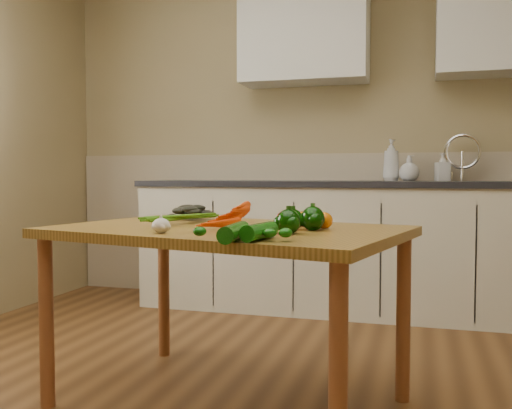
{
  "coord_description": "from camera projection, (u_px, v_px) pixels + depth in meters",
  "views": [
    {
      "loc": [
        0.72,
        -1.74,
        0.94
      ],
      "look_at": [
        0.01,
        0.69,
        0.81
      ],
      "focal_mm": 40.0,
      "sensor_mm": 36.0,
      "label": 1
    }
  ],
  "objects": [
    {
      "name": "room",
      "position": [
        212.0,
        89.0,
        2.02
      ],
      "size": [
        4.04,
        5.04,
        2.64
      ],
      "color": "brown",
      "rests_on": "ground"
    },
    {
      "name": "counter_run",
      "position": [
        344.0,
        245.0,
        3.93
      ],
      "size": [
        2.84,
        0.64,
        1.14
      ],
      "color": "beige",
      "rests_on": "ground"
    },
    {
      "name": "upper_cabinets",
      "position": [
        392.0,
        27.0,
        3.9
      ],
      "size": [
        2.15,
        0.35,
        0.7
      ],
      "color": "silver",
      "rests_on": "room"
    },
    {
      "name": "table",
      "position": [
        227.0,
        247.0,
        2.31
      ],
      "size": [
        1.52,
        1.15,
        0.73
      ],
      "rotation": [
        0.0,
        0.0,
        -0.22
      ],
      "color": "olive",
      "rests_on": "ground"
    },
    {
      "name": "soap_bottle_a",
      "position": [
        391.0,
        160.0,
        3.94
      ],
      "size": [
        0.14,
        0.15,
        0.29
      ],
      "primitive_type": "imported",
      "rotation": [
        0.0,
        0.0,
        2.75
      ],
      "color": "silver",
      "rests_on": "counter_run"
    },
    {
      "name": "soap_bottle_b",
      "position": [
        443.0,
        167.0,
        3.88
      ],
      "size": [
        0.11,
        0.11,
        0.19
      ],
      "primitive_type": "imported",
      "rotation": [
        0.0,
        0.0,
        3.45
      ],
      "color": "silver",
      "rests_on": "counter_run"
    },
    {
      "name": "soap_bottle_c",
      "position": [
        409.0,
        168.0,
        3.88
      ],
      "size": [
        0.17,
        0.17,
        0.17
      ],
      "primitive_type": "imported",
      "rotation": [
        0.0,
        0.0,
        1.19
      ],
      "color": "silver",
      "rests_on": "counter_run"
    },
    {
      "name": "carrot_bunch",
      "position": [
        214.0,
        218.0,
        2.36
      ],
      "size": [
        0.29,
        0.25,
        0.07
      ],
      "primitive_type": null,
      "rotation": [
        0.0,
        0.0,
        -0.22
      ],
      "color": "#EC4005",
      "rests_on": "table"
    },
    {
      "name": "leafy_greens",
      "position": [
        190.0,
        209.0,
        2.68
      ],
      "size": [
        0.19,
        0.18,
        0.1
      ],
      "primitive_type": null,
      "color": "black",
      "rests_on": "table"
    },
    {
      "name": "garlic_bulb",
      "position": [
        161.0,
        226.0,
        2.07
      ],
      "size": [
        0.07,
        0.07,
        0.06
      ],
      "primitive_type": "ellipsoid",
      "color": "beige",
      "rests_on": "table"
    },
    {
      "name": "pepper_a",
      "position": [
        293.0,
        220.0,
        2.19
      ],
      "size": [
        0.08,
        0.08,
        0.08
      ],
      "primitive_type": "sphere",
      "color": "black",
      "rests_on": "table"
    },
    {
      "name": "pepper_b",
      "position": [
        313.0,
        219.0,
        2.17
      ],
      "size": [
        0.09,
        0.09,
        0.09
      ],
      "primitive_type": "sphere",
      "color": "black",
      "rests_on": "table"
    },
    {
      "name": "pepper_c",
      "position": [
        288.0,
        222.0,
        2.04
      ],
      "size": [
        0.09,
        0.09,
        0.09
      ],
      "primitive_type": "sphere",
      "color": "black",
      "rests_on": "table"
    },
    {
      "name": "tomato_a",
      "position": [
        284.0,
        219.0,
        2.37
      ],
      "size": [
        0.07,
        0.07,
        0.06
      ],
      "primitive_type": "ellipsoid",
      "color": "maroon",
      "rests_on": "table"
    },
    {
      "name": "tomato_b",
      "position": [
        303.0,
        219.0,
        2.32
      ],
      "size": [
        0.07,
        0.07,
        0.06
      ],
      "primitive_type": "ellipsoid",
      "color": "#D06205",
      "rests_on": "table"
    },
    {
      "name": "tomato_c",
      "position": [
        324.0,
        220.0,
        2.24
      ],
      "size": [
        0.07,
        0.07,
        0.07
      ],
      "primitive_type": "ellipsoid",
      "color": "#D06205",
      "rests_on": "table"
    },
    {
      "name": "zucchini_a",
      "position": [
        259.0,
        231.0,
        1.85
      ],
      "size": [
        0.09,
        0.19,
        0.06
      ],
      "primitive_type": "cylinder",
      "rotation": [
        1.57,
        0.0,
        -0.17
      ],
      "color": "#0B4B08",
      "rests_on": "table"
    },
    {
      "name": "zucchini_b",
      "position": [
        234.0,
        232.0,
        1.83
      ],
      "size": [
        0.07,
        0.24,
        0.06
      ],
      "primitive_type": "cylinder",
      "rotation": [
        1.57,
        0.0,
        0.08
      ],
      "color": "#0B4B08",
      "rests_on": "table"
    }
  ]
}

